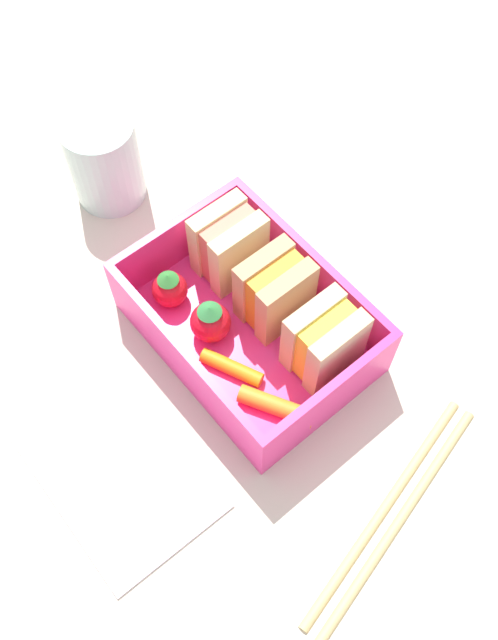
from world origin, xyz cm
name	(u,v)px	position (x,y,z in cm)	size (l,w,h in cm)	color
ground_plane	(249,343)	(0.00, 0.00, -1.00)	(120.00, 120.00, 2.00)	beige
bento_tray	(249,333)	(0.00, 0.00, 0.60)	(17.57, 12.43, 1.20)	#F23186
bento_rim	(249,314)	(0.00, 0.00, 3.55)	(17.57, 12.43, 4.70)	#F23186
sandwich_left	(229,245)	(-5.26, 2.39, 4.23)	(3.79, 4.78, 6.07)	beige
sandwich_center_left	(274,291)	(0.00, 2.39, 4.23)	(3.79, 4.78, 6.07)	tan
sandwich_center	(324,341)	(5.26, 2.39, 4.23)	(3.79, 4.78, 6.07)	#D7C08A
strawberry_left	(170,289)	(-5.86, -2.84, 2.68)	(2.72, 2.72, 3.32)	red
strawberry_far_left	(210,321)	(-1.66, -2.26, 2.83)	(3.03, 3.03, 3.63)	red
carrot_stick_left	(232,368)	(1.79, -3.12, 1.74)	(1.09, 1.09, 4.74)	orange
carrot_stick_far_left	(276,406)	(6.12, -2.61, 1.85)	(1.29, 1.29, 5.50)	orange
chopstick_pair	(393,513)	(16.48, -1.21, 0.35)	(6.07, 18.97, 0.70)	tan
drinking_glass	(101,162)	(-18.28, -0.31, 3.91)	(5.89, 5.89, 7.81)	silver
folded_napkin	(119,471)	(2.30, -13.61, 0.20)	(13.76, 9.44, 0.40)	silver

